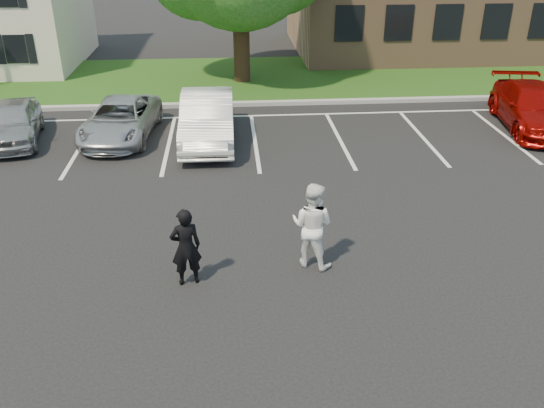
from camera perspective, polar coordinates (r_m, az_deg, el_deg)
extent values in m
plane|color=black|center=(11.80, 0.39, -7.63)|extent=(90.00, 90.00, 0.00)
cube|color=gray|center=(22.68, -2.23, 9.91)|extent=(40.00, 0.30, 0.15)
cube|color=#244613|center=(26.54, -2.63, 12.34)|extent=(44.00, 8.00, 0.08)
cube|color=silver|center=(19.49, -18.44, 5.42)|extent=(0.12, 5.20, 0.01)
cube|color=silver|center=(19.00, -10.19, 5.87)|extent=(0.12, 5.20, 0.01)
cube|color=silver|center=(18.92, -1.69, 6.20)|extent=(0.12, 5.20, 0.01)
cube|color=silver|center=(19.25, 6.71, 6.39)|extent=(0.12, 5.20, 0.01)
cube|color=silver|center=(19.97, 14.68, 6.45)|extent=(0.12, 5.20, 0.01)
cube|color=silver|center=(21.04, 21.96, 6.39)|extent=(0.12, 5.20, 0.01)
cube|color=silver|center=(21.57, 1.69, 8.82)|extent=(34.00, 0.12, 0.01)
cube|color=black|center=(27.61, 7.67, 17.30)|extent=(1.30, 0.06, 1.60)
cube|color=black|center=(28.17, 12.47, 17.12)|extent=(1.30, 0.06, 1.60)
cube|color=black|center=(28.91, 17.04, 16.84)|extent=(1.30, 0.06, 1.60)
cube|color=black|center=(29.80, 21.34, 16.49)|extent=(1.30, 0.06, 1.60)
cube|color=black|center=(30.84, 25.36, 16.08)|extent=(1.30, 0.06, 1.60)
cylinder|color=black|center=(25.70, -3.03, 15.42)|extent=(0.70, 0.70, 3.20)
imported|color=black|center=(11.43, -8.54, -4.24)|extent=(0.68, 0.52, 1.66)
imported|color=white|center=(11.89, 3.99, -2.10)|extent=(1.14, 1.06, 1.87)
imported|color=#9E9FA3|center=(20.52, -24.27, 7.41)|extent=(2.22, 4.09, 1.32)
imported|color=#A4A6AB|center=(19.75, -14.78, 8.09)|extent=(2.47, 4.63, 1.24)
imported|color=white|center=(18.81, -6.42, 8.42)|extent=(1.68, 4.76, 1.57)
imported|color=#7F0603|center=(21.93, 24.44, 8.69)|extent=(2.76, 5.22, 1.44)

